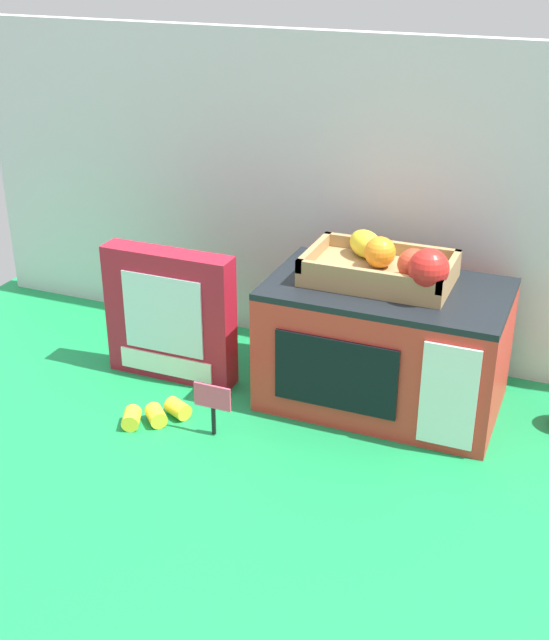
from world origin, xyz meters
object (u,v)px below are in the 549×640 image
toy_microwave (384,345)px  food_groups_crate (387,267)px  loose_toy_banana (155,414)px  price_sign (213,402)px  cookie_set_box (170,316)px

toy_microwave → food_groups_crate: (-0.01, 0.01, 0.15)m
loose_toy_banana → price_sign: bearing=1.8°
price_sign → toy_microwave: bearing=42.7°
food_groups_crate → loose_toy_banana: food_groups_crate is taller
loose_toy_banana → cookie_set_box: bearing=108.0°
toy_microwave → loose_toy_banana: (-0.36, -0.23, -0.10)m
food_groups_crate → toy_microwave: bearing=-58.9°
price_sign → loose_toy_banana: (-0.12, -0.00, -0.05)m
price_sign → loose_toy_banana: bearing=-178.2°
food_groups_crate → loose_toy_banana: bearing=-146.0°
food_groups_crate → cookie_set_box: size_ratio=1.00×
cookie_set_box → price_sign: size_ratio=2.66×
loose_toy_banana → food_groups_crate: bearing=34.0°
toy_microwave → loose_toy_banana: size_ratio=3.83×
food_groups_crate → loose_toy_banana: size_ratio=2.36×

